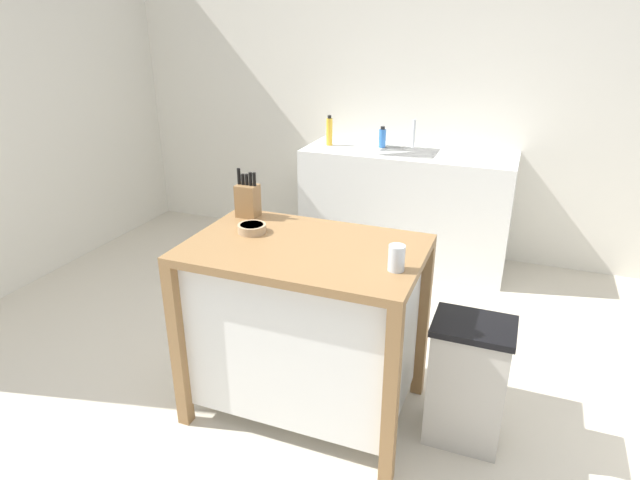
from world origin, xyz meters
TOP-DOWN VIEW (x-y plane):
  - ground_plane at (0.00, 0.00)m, footprint 6.32×6.32m
  - wall_back at (0.00, 2.43)m, footprint 5.32×0.10m
  - wall_left at (-2.66, 0.92)m, footprint 0.10×3.03m
  - kitchen_island at (-0.12, 0.11)m, footprint 1.09×0.71m
  - knife_block at (-0.55, 0.37)m, footprint 0.11×0.09m
  - bowl_ceramic_small at (-0.42, 0.17)m, footprint 0.14×0.14m
  - drinking_cup at (0.33, 0.01)m, footprint 0.07×0.07m
  - trash_bin at (0.66, 0.18)m, footprint 0.36×0.28m
  - sink_counter at (-0.08, 2.08)m, footprint 1.61×0.60m
  - sink_faucet at (-0.08, 2.22)m, footprint 0.02×0.02m
  - bottle_hand_soap at (-0.72, 2.06)m, footprint 0.05×0.05m
  - bottle_spray_cleaner at (-0.30, 2.14)m, footprint 0.06×0.06m

SIDE VIEW (x-z plane):
  - ground_plane at x=0.00m, z-range 0.00..0.00m
  - trash_bin at x=0.66m, z-range 0.00..0.63m
  - sink_counter at x=-0.08m, z-range 0.00..0.92m
  - kitchen_island at x=-0.12m, z-range 0.05..0.96m
  - bowl_ceramic_small at x=-0.42m, z-range 0.91..0.95m
  - drinking_cup at x=0.33m, z-range 0.91..1.02m
  - bottle_spray_cleaner at x=-0.30m, z-range 0.91..1.07m
  - knife_block at x=-0.55m, z-range 0.87..1.13m
  - sink_faucet at x=-0.08m, z-range 0.91..1.13m
  - bottle_hand_soap at x=-0.72m, z-range 0.91..1.14m
  - wall_back at x=0.00m, z-range 0.00..2.60m
  - wall_left at x=-2.66m, z-range 0.00..2.60m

